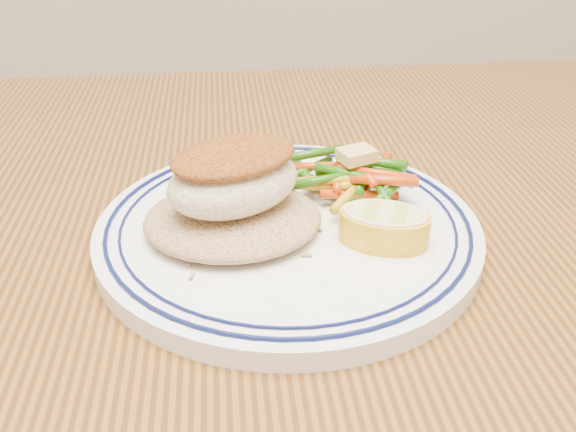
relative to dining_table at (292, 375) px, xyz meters
The scene contains 7 objects.
dining_table is the anchor object (origin of this frame).
plate 0.11m from the dining_table, 87.78° to the left, with size 0.28×0.28×0.02m.
rice_pilaf 0.13m from the dining_table, 139.49° to the left, with size 0.12×0.11×0.02m, color #9E794F.
fish_fillet 0.16m from the dining_table, 136.21° to the left, with size 0.12×0.10×0.05m.
vegetable_pile 0.16m from the dining_table, 56.25° to the left, with size 0.11×0.10×0.03m.
butter_pat 0.17m from the dining_table, 53.59° to the left, with size 0.03×0.02×0.01m, color #D9C16A.
lemon_wedge 0.14m from the dining_table, ahead, with size 0.07×0.07×0.02m.
Camera 1 is at (-0.04, -0.36, 1.00)m, focal length 40.00 mm.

